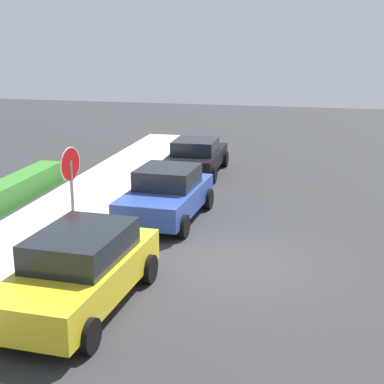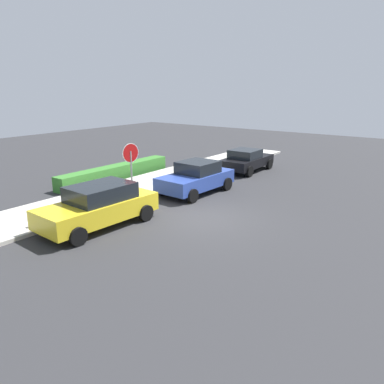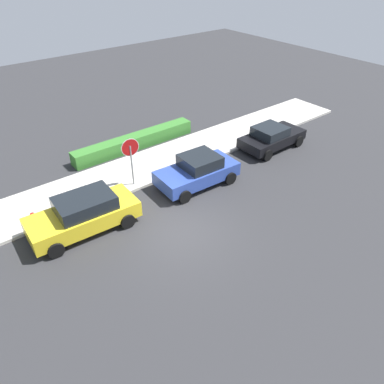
{
  "view_description": "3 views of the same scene",
  "coord_description": "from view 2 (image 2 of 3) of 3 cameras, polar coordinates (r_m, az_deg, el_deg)",
  "views": [
    {
      "loc": [
        -13.07,
        -2.01,
        5.41
      ],
      "look_at": [
        0.78,
        1.14,
        1.47
      ],
      "focal_mm": 55.0,
      "sensor_mm": 36.0,
      "label": 1
    },
    {
      "loc": [
        -11.51,
        -7.99,
        5.02
      ],
      "look_at": [
        0.28,
        0.72,
        0.89
      ],
      "focal_mm": 35.0,
      "sensor_mm": 36.0,
      "label": 2
    },
    {
      "loc": [
        -7.06,
        -9.72,
        10.17
      ],
      "look_at": [
        1.17,
        0.68,
        1.12
      ],
      "focal_mm": 35.0,
      "sensor_mm": 36.0,
      "label": 3
    }
  ],
  "objects": [
    {
      "name": "ground_plane",
      "position": [
        14.88,
        1.58,
        -3.97
      ],
      "size": [
        60.0,
        60.0,
        0.0
      ],
      "primitive_type": "plane",
      "color": "#2D2D30"
    },
    {
      "name": "sidewalk_curb",
      "position": [
        18.25,
        -12.12,
        -0.35
      ],
      "size": [
        32.0,
        3.14,
        0.14
      ],
      "primitive_type": "cube",
      "color": "beige",
      "rests_on": "ground_plane"
    },
    {
      "name": "stop_sign",
      "position": [
        17.21,
        -9.29,
        4.77
      ],
      "size": [
        0.87,
        0.14,
        2.59
      ],
      "color": "gray",
      "rests_on": "ground_plane"
    },
    {
      "name": "parked_car_blue",
      "position": [
        18.22,
        0.63,
        2.24
      ],
      "size": [
        4.12,
        2.23,
        1.54
      ],
      "color": "#2D479E",
      "rests_on": "ground_plane"
    },
    {
      "name": "parked_car_yellow",
      "position": [
        14.2,
        -14.01,
        -2.01
      ],
      "size": [
        4.56,
        2.22,
        1.58
      ],
      "color": "yellow",
      "rests_on": "ground_plane"
    },
    {
      "name": "parked_car_black",
      "position": [
        23.23,
        8.27,
        4.85
      ],
      "size": [
        3.99,
        2.03,
        1.36
      ],
      "color": "black",
      "rests_on": "ground_plane"
    },
    {
      "name": "fire_hydrant",
      "position": [
        14.65,
        -22.6,
        -4.06
      ],
      "size": [
        0.3,
        0.22,
        0.72
      ],
      "color": "red",
      "rests_on": "ground_plane"
    },
    {
      "name": "front_yard_hedge",
      "position": [
        21.46,
        -11.5,
        2.97
      ],
      "size": [
        7.56,
        0.84,
        0.78
      ],
      "color": "#387A2D",
      "rests_on": "ground_plane"
    }
  ]
}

